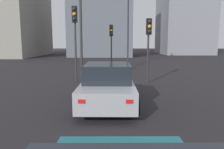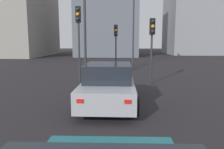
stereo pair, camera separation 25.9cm
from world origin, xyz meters
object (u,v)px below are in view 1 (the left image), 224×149
at_px(traffic_light_far_left, 111,38).
at_px(street_lamp_kerbside, 128,13).
at_px(car_silver_lead, 108,85).
at_px(traffic_light_near_left, 149,37).
at_px(street_lamp_far, 81,19).
at_px(traffic_light_near_right, 75,29).

bearing_deg(traffic_light_far_left, street_lamp_kerbside, 166.05).
bearing_deg(car_silver_lead, traffic_light_near_left, -27.30).
bearing_deg(car_silver_lead, street_lamp_far, 17.46).
height_order(street_lamp_kerbside, street_lamp_far, street_lamp_kerbside).
bearing_deg(traffic_light_near_right, traffic_light_near_left, 88.13).
bearing_deg(street_lamp_far, street_lamp_kerbside, -22.88).
distance_m(traffic_light_near_right, street_lamp_kerbside, 11.04).
relative_size(car_silver_lead, street_lamp_far, 0.71).
distance_m(traffic_light_near_right, street_lamp_far, 1.78).
distance_m(car_silver_lead, traffic_light_near_left, 5.12).
bearing_deg(car_silver_lead, traffic_light_near_right, 24.34).
relative_size(traffic_light_near_left, street_lamp_far, 0.57).
relative_size(traffic_light_far_left, street_lamp_kerbside, 0.41).
height_order(traffic_light_far_left, street_lamp_far, street_lamp_far).
bearing_deg(traffic_light_near_left, traffic_light_far_left, -164.30).
bearing_deg(traffic_light_near_right, traffic_light_far_left, 159.66).
height_order(traffic_light_near_left, traffic_light_near_right, traffic_light_near_right).
bearing_deg(car_silver_lead, street_lamp_kerbside, -6.39).
xyz_separation_m(traffic_light_near_left, street_lamp_far, (1.87, 4.08, 1.20)).
height_order(car_silver_lead, traffic_light_near_right, traffic_light_near_right).
bearing_deg(street_lamp_kerbside, traffic_light_far_left, 161.72).
height_order(car_silver_lead, traffic_light_far_left, traffic_light_far_left).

